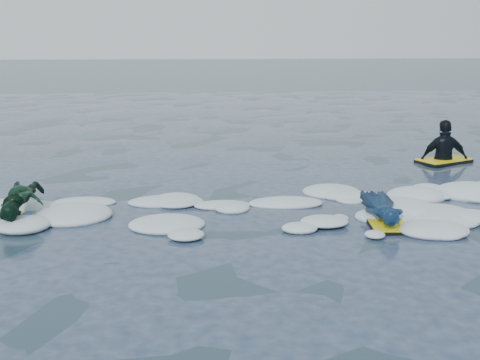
{
  "coord_description": "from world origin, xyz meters",
  "views": [
    {
      "loc": [
        -0.98,
        -8.06,
        2.76
      ],
      "look_at": [
        -0.27,
        1.6,
        0.4
      ],
      "focal_mm": 45.0,
      "sensor_mm": 36.0,
      "label": 1
    }
  ],
  "objects": [
    {
      "name": "ground",
      "position": [
        0.0,
        0.0,
        0.0
      ],
      "size": [
        120.0,
        120.0,
        0.0
      ],
      "primitive_type": "plane",
      "color": "#162936",
      "rests_on": "ground"
    },
    {
      "name": "foam_band",
      "position": [
        0.0,
        1.03,
        0.0
      ],
      "size": [
        12.0,
        3.1,
        0.3
      ],
      "primitive_type": null,
      "color": "white",
      "rests_on": "ground"
    },
    {
      "name": "prone_woman_unit",
      "position": [
        1.8,
        0.43,
        0.19
      ],
      "size": [
        0.64,
        1.5,
        0.38
      ],
      "rotation": [
        0.0,
        0.0,
        1.49
      ],
      "color": "black",
      "rests_on": "ground"
    },
    {
      "name": "prone_child_unit",
      "position": [
        -3.62,
        0.9,
        0.27
      ],
      "size": [
        0.67,
        1.35,
        0.53
      ],
      "rotation": [
        0.0,
        0.0,
        1.44
      ],
      "color": "black",
      "rests_on": "ground"
    },
    {
      "name": "waiting_rider_unit",
      "position": [
        4.43,
        4.48,
        0.05
      ],
      "size": [
        1.36,
        1.1,
        1.8
      ],
      "rotation": [
        0.0,
        0.0,
        0.44
      ],
      "color": "black",
      "rests_on": "ground"
    }
  ]
}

